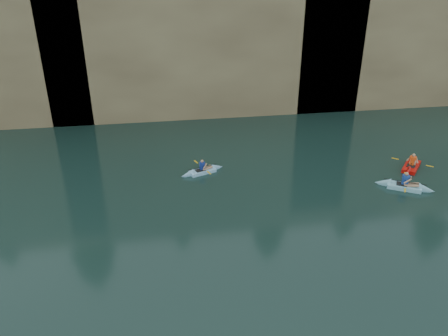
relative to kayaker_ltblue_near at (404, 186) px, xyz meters
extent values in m
plane|color=black|center=(-11.10, -8.48, -0.15)|extent=(160.00, 160.00, 0.00)
cube|color=tan|center=(-11.10, 21.52, 5.85)|extent=(70.00, 16.00, 12.00)
cube|color=#97875B|center=(-9.10, 14.12, 5.55)|extent=(24.00, 2.40, 11.40)
cube|color=#97875B|center=(10.90, 14.12, 4.77)|extent=(26.00, 2.40, 9.84)
cube|color=black|center=(-15.10, 13.47, 1.45)|extent=(3.50, 1.00, 3.20)
cube|color=black|center=(-1.10, 13.47, 2.10)|extent=(5.00, 1.00, 4.50)
cube|color=#87C9E2|center=(0.00, 0.00, -0.02)|extent=(2.52, 1.89, 0.28)
cone|color=#87C9E2|center=(1.00, -0.57, -0.02)|extent=(1.12, 1.08, 0.76)
cone|color=#87C9E2|center=(-1.00, 0.56, -0.02)|extent=(1.12, 1.08, 0.76)
cube|color=black|center=(-0.13, 0.07, 0.09)|extent=(0.71, 0.68, 0.04)
cube|color=#1B3D96|center=(0.00, 0.00, 0.39)|extent=(0.41, 0.36, 0.51)
sphere|color=tan|center=(0.00, 0.00, 0.75)|extent=(0.21, 0.21, 0.21)
cylinder|color=black|center=(0.00, 0.00, 0.26)|extent=(1.97, 1.13, 0.04)
cube|color=#EBB213|center=(0.50, 0.89, 0.26)|extent=(0.28, 0.41, 0.02)
cube|color=#EBB213|center=(-0.50, -0.89, 0.26)|extent=(0.28, 0.41, 0.02)
cube|color=red|center=(1.74, 2.27, -0.02)|extent=(2.26, 2.44, 0.27)
cone|color=red|center=(2.53, 3.18, -0.02)|extent=(1.15, 1.17, 0.74)
cone|color=red|center=(0.95, 1.36, -0.02)|extent=(1.15, 1.17, 0.74)
cube|color=black|center=(1.65, 2.16, 0.09)|extent=(0.71, 0.72, 0.04)
cube|color=#FF4F15|center=(1.74, 2.27, 0.37)|extent=(0.38, 0.40, 0.49)
sphere|color=tan|center=(1.74, 2.27, 0.73)|extent=(0.21, 0.21, 0.21)
cylinder|color=black|center=(1.74, 2.27, 0.26)|extent=(1.46, 1.67, 0.04)
cube|color=#EBB213|center=(1.00, 2.92, 0.26)|extent=(0.37, 0.34, 0.02)
cube|color=#EBB213|center=(2.49, 1.62, 0.26)|extent=(0.37, 0.34, 0.02)
cube|color=#98D4FF|center=(-10.87, 3.66, -0.04)|extent=(2.24, 1.38, 0.23)
cone|color=#98D4FF|center=(-9.92, 4.02, -0.04)|extent=(0.93, 0.87, 0.64)
cone|color=#98D4FF|center=(-11.81, 3.31, -0.04)|extent=(0.93, 0.87, 0.64)
cube|color=black|center=(-11.01, 3.61, 0.05)|extent=(0.66, 0.57, 0.04)
cube|color=navy|center=(-10.87, 3.66, 0.30)|extent=(0.34, 0.28, 0.43)
sphere|color=tan|center=(-10.87, 3.66, 0.60)|extent=(0.18, 0.18, 0.18)
cylinder|color=black|center=(-10.87, 3.66, 0.22)|extent=(1.78, 0.70, 0.04)
cube|color=#EBB213|center=(-11.17, 4.46, 0.22)|extent=(0.22, 0.42, 0.02)
cube|color=#EBB213|center=(-10.57, 2.87, 0.22)|extent=(0.22, 0.42, 0.02)
camera|label=1|loc=(-13.20, -19.45, 11.63)|focal=35.00mm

